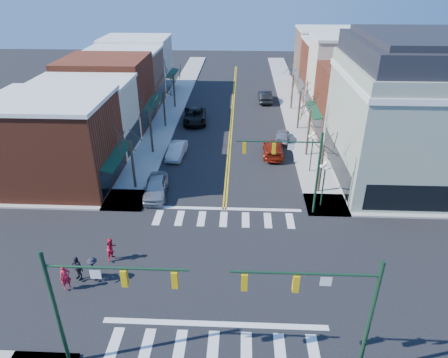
# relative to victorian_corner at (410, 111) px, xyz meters

# --- Properties ---
(ground) EXTENTS (160.00, 160.00, 0.00)m
(ground) POSITION_rel_victorian_corner_xyz_m (-16.50, -14.50, -6.66)
(ground) COLOR black
(ground) RESTS_ON ground
(sidewalk_left) EXTENTS (3.50, 70.00, 0.15)m
(sidewalk_left) POSITION_rel_victorian_corner_xyz_m (-25.25, 5.50, -6.58)
(sidewalk_left) COLOR #9E9B93
(sidewalk_left) RESTS_ON ground
(sidewalk_right) EXTENTS (3.50, 70.00, 0.15)m
(sidewalk_right) POSITION_rel_victorian_corner_xyz_m (-7.75, 5.50, -6.58)
(sidewalk_right) COLOR #9E9B93
(sidewalk_right) RESTS_ON ground
(bldg_left_brick_a) EXTENTS (10.00, 8.50, 8.00)m
(bldg_left_brick_a) POSITION_rel_victorian_corner_xyz_m (-32.00, -2.75, -2.66)
(bldg_left_brick_a) COLOR maroon
(bldg_left_brick_a) RESTS_ON ground
(bldg_left_stucco_a) EXTENTS (10.00, 7.00, 7.50)m
(bldg_left_stucco_a) POSITION_rel_victorian_corner_xyz_m (-32.00, 5.00, -2.91)
(bldg_left_stucco_a) COLOR beige
(bldg_left_stucco_a) RESTS_ON ground
(bldg_left_brick_b) EXTENTS (10.00, 9.00, 8.50)m
(bldg_left_brick_b) POSITION_rel_victorian_corner_xyz_m (-32.00, 13.00, -2.41)
(bldg_left_brick_b) COLOR maroon
(bldg_left_brick_b) RESTS_ON ground
(bldg_left_tan) EXTENTS (10.00, 7.50, 7.80)m
(bldg_left_tan) POSITION_rel_victorian_corner_xyz_m (-32.00, 21.25, -2.76)
(bldg_left_tan) COLOR #89644B
(bldg_left_tan) RESTS_ON ground
(bldg_left_stucco_b) EXTENTS (10.00, 8.00, 8.20)m
(bldg_left_stucco_b) POSITION_rel_victorian_corner_xyz_m (-32.00, 29.00, -2.56)
(bldg_left_stucco_b) COLOR beige
(bldg_left_stucco_b) RESTS_ON ground
(bldg_right_brick_a) EXTENTS (10.00, 8.50, 8.00)m
(bldg_right_brick_a) POSITION_rel_victorian_corner_xyz_m (-1.00, 11.25, -2.66)
(bldg_right_brick_a) COLOR maroon
(bldg_right_brick_a) RESTS_ON ground
(bldg_right_stucco) EXTENTS (10.00, 7.00, 10.00)m
(bldg_right_stucco) POSITION_rel_victorian_corner_xyz_m (-1.00, 19.00, -1.66)
(bldg_right_stucco) COLOR beige
(bldg_right_stucco) RESTS_ON ground
(bldg_right_brick_b) EXTENTS (10.00, 8.00, 8.50)m
(bldg_right_brick_b) POSITION_rel_victorian_corner_xyz_m (-1.00, 26.50, -2.41)
(bldg_right_brick_b) COLOR maroon
(bldg_right_brick_b) RESTS_ON ground
(bldg_right_tan) EXTENTS (10.00, 8.00, 9.00)m
(bldg_right_tan) POSITION_rel_victorian_corner_xyz_m (-1.00, 34.50, -2.16)
(bldg_right_tan) COLOR #89644B
(bldg_right_tan) RESTS_ON ground
(victorian_corner) EXTENTS (12.25, 14.25, 13.30)m
(victorian_corner) POSITION_rel_victorian_corner_xyz_m (0.00, 0.00, 0.00)
(victorian_corner) COLOR gray
(victorian_corner) RESTS_ON ground
(traffic_mast_near_left) EXTENTS (6.60, 0.28, 7.20)m
(traffic_mast_near_left) POSITION_rel_victorian_corner_xyz_m (-22.05, -21.90, -1.95)
(traffic_mast_near_left) COLOR #14331E
(traffic_mast_near_left) RESTS_ON ground
(traffic_mast_near_right) EXTENTS (6.60, 0.28, 7.20)m
(traffic_mast_near_right) POSITION_rel_victorian_corner_xyz_m (-10.95, -21.90, -1.95)
(traffic_mast_near_right) COLOR #14331E
(traffic_mast_near_right) RESTS_ON ground
(traffic_mast_far_right) EXTENTS (6.60, 0.28, 7.20)m
(traffic_mast_far_right) POSITION_rel_victorian_corner_xyz_m (-10.95, -7.10, -1.95)
(traffic_mast_far_right) COLOR #14331E
(traffic_mast_far_right) RESTS_ON ground
(lamppost_corner) EXTENTS (0.36, 0.36, 4.33)m
(lamppost_corner) POSITION_rel_victorian_corner_xyz_m (-8.30, -6.00, -3.70)
(lamppost_corner) COLOR #14331E
(lamppost_corner) RESTS_ON ground
(lamppost_midblock) EXTENTS (0.36, 0.36, 4.33)m
(lamppost_midblock) POSITION_rel_victorian_corner_xyz_m (-8.30, 0.50, -3.70)
(lamppost_midblock) COLOR #14331E
(lamppost_midblock) RESTS_ON ground
(tree_left_a) EXTENTS (0.24, 0.24, 4.76)m
(tree_left_a) POSITION_rel_victorian_corner_xyz_m (-24.90, -3.50, -4.28)
(tree_left_a) COLOR #382B21
(tree_left_a) RESTS_ON ground
(tree_left_b) EXTENTS (0.24, 0.24, 5.04)m
(tree_left_b) POSITION_rel_victorian_corner_xyz_m (-24.90, 4.50, -4.14)
(tree_left_b) COLOR #382B21
(tree_left_b) RESTS_ON ground
(tree_left_c) EXTENTS (0.24, 0.24, 4.55)m
(tree_left_c) POSITION_rel_victorian_corner_xyz_m (-24.90, 12.50, -4.38)
(tree_left_c) COLOR #382B21
(tree_left_c) RESTS_ON ground
(tree_left_d) EXTENTS (0.24, 0.24, 4.90)m
(tree_left_d) POSITION_rel_victorian_corner_xyz_m (-24.90, 20.50, -4.21)
(tree_left_d) COLOR #382B21
(tree_left_d) RESTS_ON ground
(tree_right_a) EXTENTS (0.24, 0.24, 4.62)m
(tree_right_a) POSITION_rel_victorian_corner_xyz_m (-8.10, -3.50, -4.35)
(tree_right_a) COLOR #382B21
(tree_right_a) RESTS_ON ground
(tree_right_b) EXTENTS (0.24, 0.24, 5.18)m
(tree_right_b) POSITION_rel_victorian_corner_xyz_m (-8.10, 4.50, -4.07)
(tree_right_b) COLOR #382B21
(tree_right_b) RESTS_ON ground
(tree_right_c) EXTENTS (0.24, 0.24, 4.83)m
(tree_right_c) POSITION_rel_victorian_corner_xyz_m (-8.10, 12.50, -4.24)
(tree_right_c) COLOR #382B21
(tree_right_c) RESTS_ON ground
(tree_right_d) EXTENTS (0.24, 0.24, 4.97)m
(tree_right_d) POSITION_rel_victorian_corner_xyz_m (-8.10, 20.50, -4.17)
(tree_right_d) COLOR #382B21
(tree_right_d) RESTS_ON ground
(car_left_near) EXTENTS (2.35, 5.05, 1.67)m
(car_left_near) POSITION_rel_victorian_corner_xyz_m (-22.71, -4.70, -5.82)
(car_left_near) COLOR #A7A7AB
(car_left_near) RESTS_ON ground
(car_left_mid) EXTENTS (1.89, 4.54, 1.46)m
(car_left_mid) POSITION_rel_victorian_corner_xyz_m (-22.09, 3.63, -5.93)
(car_left_mid) COLOR silver
(car_left_mid) RESTS_ON ground
(car_left_far) EXTENTS (3.41, 6.44, 1.72)m
(car_left_far) POSITION_rel_victorian_corner_xyz_m (-21.31, 14.45, -5.80)
(car_left_far) COLOR black
(car_left_far) RESTS_ON ground
(car_right_near) EXTENTS (2.35, 5.37, 1.54)m
(car_right_near) POSITION_rel_victorian_corner_xyz_m (-11.70, 4.49, -5.89)
(car_right_near) COLOR maroon
(car_right_near) RESTS_ON ground
(car_right_mid) EXTENTS (2.08, 4.15, 1.36)m
(car_right_mid) POSITION_rel_victorian_corner_xyz_m (-10.36, 8.55, -5.98)
(car_right_mid) COLOR #A3A3A8
(car_right_mid) RESTS_ON ground
(car_right_far) EXTENTS (2.02, 5.30, 1.72)m
(car_right_far) POSITION_rel_victorian_corner_xyz_m (-11.70, 24.02, -5.79)
(car_right_far) COLOR black
(car_right_far) RESTS_ON ground
(pedestrian_red_a) EXTENTS (0.76, 0.74, 1.76)m
(pedestrian_red_a) POSITION_rel_victorian_corner_xyz_m (-26.02, -16.74, -5.63)
(pedestrian_red_a) COLOR red
(pedestrian_red_a) RESTS_ON sidewalk_left
(pedestrian_red_b) EXTENTS (0.93, 1.01, 1.68)m
(pedestrian_red_b) POSITION_rel_victorian_corner_xyz_m (-23.99, -13.76, -5.67)
(pedestrian_red_b) COLOR red
(pedestrian_red_b) RESTS_ON sidewalk_left
(pedestrian_dark_a) EXTENTS (1.09, 0.91, 1.75)m
(pedestrian_dark_a) POSITION_rel_victorian_corner_xyz_m (-25.59, -15.84, -5.63)
(pedestrian_dark_a) COLOR black
(pedestrian_dark_a) RESTS_ON sidewalk_left
(pedestrian_dark_b) EXTENTS (1.25, 1.24, 1.73)m
(pedestrian_dark_b) POSITION_rel_victorian_corner_xyz_m (-24.53, -15.89, -5.64)
(pedestrian_dark_b) COLOR black
(pedestrian_dark_b) RESTS_ON sidewalk_left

